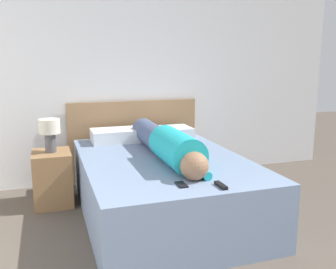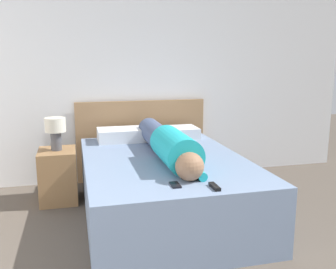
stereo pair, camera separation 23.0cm
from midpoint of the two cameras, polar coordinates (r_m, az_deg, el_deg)
The scene contains 10 objects.
wall_back at distance 4.54m, azimuth -5.17°, elevation 9.32°, with size 5.79×0.06×2.60m.
bed at distance 3.57m, azimuth 1.23°, elevation -7.91°, with size 1.46×2.10×0.56m.
headboard at distance 4.60m, azimuth -2.61°, elevation -0.85°, with size 1.58×0.04×0.97m.
nightstand at distance 4.04m, azimuth -14.82°, elevation -6.09°, with size 0.38×0.45×0.55m.
table_lamp at distance 3.93m, azimuth -15.19°, elevation 0.79°, with size 0.21×0.21×0.34m.
person_lying at distance 3.42m, azimuth 1.93°, elevation -1.51°, with size 0.30×1.66×0.30m.
pillow_near_headboard at distance 4.19m, azimuth -5.42°, elevation -0.05°, with size 0.54×0.36×0.14m.
pillow_second at distance 4.33m, azimuth 2.57°, elevation 0.25°, with size 0.52×0.36×0.13m.
tv_remote at distance 2.71m, azimuth 9.55°, elevation -7.86°, with size 0.04×0.15×0.02m.
cell_phone at distance 2.73m, azimuth 3.53°, elevation -7.70°, with size 0.06×0.13×0.01m.
Camera 2 is at (-0.61, -0.58, 1.47)m, focal length 40.00 mm.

